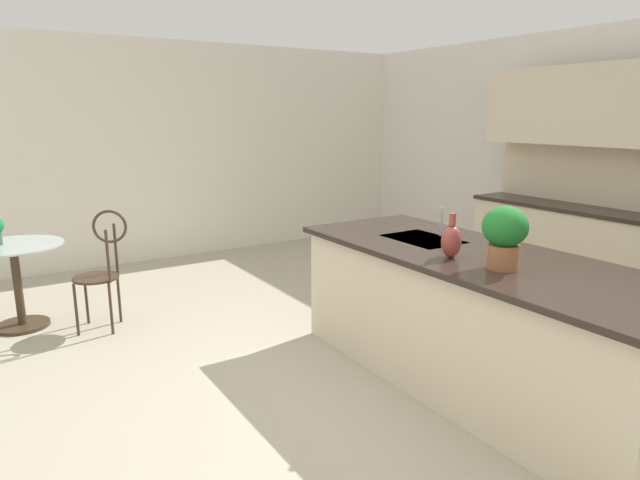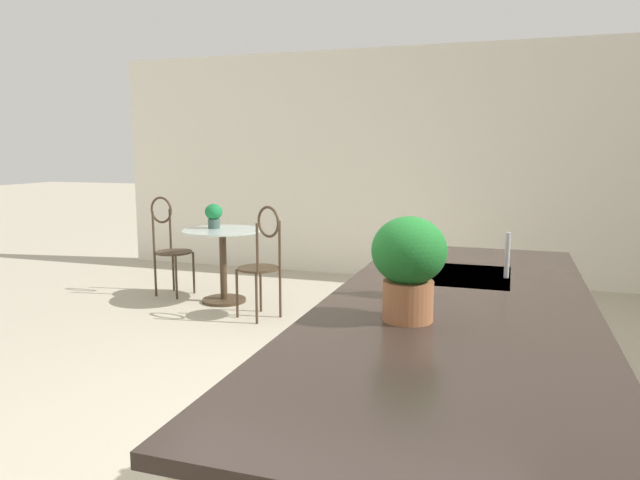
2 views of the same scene
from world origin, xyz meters
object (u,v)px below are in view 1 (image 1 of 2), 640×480
(bistro_table, at_px, (17,278))
(vase_on_counter, at_px, (451,241))
(chair_by_island, at_px, (102,265))
(potted_plant_counter_near, at_px, (505,233))

(bistro_table, bearing_deg, vase_on_counter, 39.82)
(vase_on_counter, bearing_deg, bistro_table, -140.18)
(bistro_table, relative_size, chair_by_island, 0.77)
(bistro_table, distance_m, potted_plant_counter_near, 4.00)
(vase_on_counter, bearing_deg, potted_plant_counter_near, 11.91)
(chair_by_island, xyz_separation_m, vase_on_counter, (2.35, 1.70, 0.46))
(chair_by_island, relative_size, potted_plant_counter_near, 2.76)
(potted_plant_counter_near, relative_size, vase_on_counter, 1.31)
(chair_by_island, bearing_deg, bistro_table, -124.69)
(chair_by_island, distance_m, vase_on_counter, 2.93)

